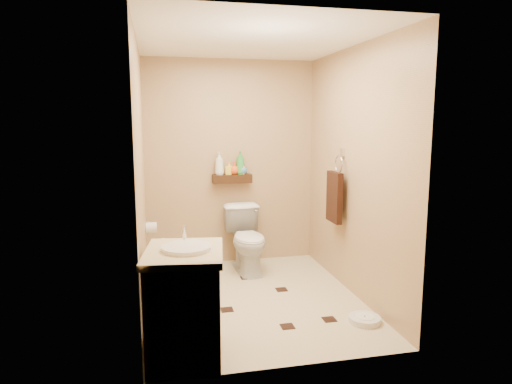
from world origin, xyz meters
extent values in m
plane|color=beige|center=(0.00, 0.00, 0.00)|extent=(2.50, 2.50, 0.00)
cube|color=tan|center=(0.00, 1.25, 1.20)|extent=(2.00, 0.04, 2.40)
cube|color=tan|center=(0.00, -1.25, 1.20)|extent=(2.00, 0.04, 2.40)
cube|color=tan|center=(-1.00, 0.00, 1.20)|extent=(0.04, 2.50, 2.40)
cube|color=tan|center=(1.00, 0.00, 1.20)|extent=(0.04, 2.50, 2.40)
cube|color=white|center=(0.00, 0.00, 2.40)|extent=(2.00, 2.50, 0.02)
cube|color=#34220E|center=(0.00, 1.17, 1.02)|extent=(0.46, 0.14, 0.10)
cube|color=black|center=(-0.29, -0.21, 0.00)|extent=(0.11, 0.11, 0.01)
cube|color=black|center=(0.33, 0.17, 0.00)|extent=(0.11, 0.11, 0.01)
cube|color=black|center=(0.15, -0.65, 0.00)|extent=(0.11, 0.11, 0.01)
cube|color=black|center=(-0.56, 0.47, 0.00)|extent=(0.11, 0.11, 0.01)
cube|color=black|center=(0.55, -0.60, 0.00)|extent=(0.11, 0.11, 0.01)
cube|color=black|center=(0.05, 0.59, 0.00)|extent=(0.11, 0.11, 0.01)
imported|color=white|center=(0.11, 0.83, 0.37)|extent=(0.46, 0.74, 0.73)
cube|color=brown|center=(-0.70, -0.95, 0.38)|extent=(0.58, 0.68, 0.75)
cube|color=beige|center=(-0.70, -0.95, 0.78)|extent=(0.63, 0.72, 0.05)
cylinder|color=white|center=(-0.68, -0.95, 0.81)|extent=(0.35, 0.35, 0.05)
cylinder|color=silver|center=(-0.68, -0.74, 0.87)|extent=(0.03, 0.03, 0.12)
cylinder|color=silver|center=(0.82, -0.71, 0.03)|extent=(0.31, 0.31, 0.05)
cylinder|color=white|center=(0.82, -0.71, 0.05)|extent=(0.16, 0.16, 0.01)
cylinder|color=#1A685B|center=(-0.82, 0.87, 0.05)|extent=(0.10, 0.10, 0.11)
cylinder|color=silver|center=(-0.82, 0.87, 0.25)|extent=(0.02, 0.02, 0.30)
sphere|color=silver|center=(-0.82, 0.87, 0.39)|extent=(0.07, 0.07, 0.07)
cube|color=silver|center=(0.98, 0.25, 1.38)|extent=(0.03, 0.06, 0.08)
torus|color=silver|center=(0.95, 0.25, 1.26)|extent=(0.02, 0.19, 0.19)
cube|color=black|center=(0.91, 0.25, 0.92)|extent=(0.06, 0.30, 0.52)
cylinder|color=silver|center=(-0.94, 0.65, 0.60)|extent=(0.11, 0.11, 0.11)
cylinder|color=silver|center=(-0.98, 0.65, 0.66)|extent=(0.04, 0.02, 0.02)
imported|color=silver|center=(-0.15, 1.17, 1.20)|extent=(0.15, 0.15, 0.27)
imported|color=yellow|center=(-0.03, 1.17, 1.14)|extent=(0.09, 0.09, 0.15)
imported|color=#DF4F1A|center=(0.03, 1.17, 1.14)|extent=(0.16, 0.16, 0.15)
imported|color=green|center=(0.10, 1.17, 1.21)|extent=(0.13, 0.13, 0.27)
imported|color=#F98E53|center=(0.12, 1.17, 1.15)|extent=(0.09, 0.09, 0.15)
imported|color=#4A84BB|center=(0.12, 1.17, 1.14)|extent=(0.15, 0.15, 0.15)
camera|label=1|loc=(-0.87, -4.08, 1.71)|focal=32.00mm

